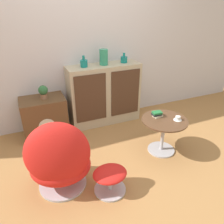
{
  "coord_description": "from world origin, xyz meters",
  "views": [
    {
      "loc": [
        -0.91,
        -1.89,
        1.82
      ],
      "look_at": [
        0.07,
        0.41,
        0.55
      ],
      "focal_mm": 35.0,
      "sensor_mm": 36.0,
      "label": 1
    }
  ],
  "objects_px": {
    "book_stack": "(157,114)",
    "potted_plant": "(43,91)",
    "sideboard": "(104,94)",
    "vase_leftmost": "(84,63)",
    "egg_chair": "(59,161)",
    "coffee_table": "(163,130)",
    "vase_inner_right": "(124,59)",
    "ottoman": "(110,177)",
    "teacup": "(178,119)",
    "tv_console": "(45,117)",
    "vase_inner_left": "(104,57)"
  },
  "relations": [
    {
      "from": "book_stack",
      "to": "potted_plant",
      "type": "bearing_deg",
      "value": 143.75
    },
    {
      "from": "sideboard",
      "to": "vase_leftmost",
      "type": "bearing_deg",
      "value": 179.28
    },
    {
      "from": "egg_chair",
      "to": "coffee_table",
      "type": "xyz_separation_m",
      "value": [
        1.38,
        0.15,
        -0.05
      ]
    },
    {
      "from": "vase_inner_right",
      "to": "book_stack",
      "type": "xyz_separation_m",
      "value": [
        0.01,
        -0.98,
        -0.5
      ]
    },
    {
      "from": "egg_chair",
      "to": "potted_plant",
      "type": "distance_m",
      "value": 1.24
    },
    {
      "from": "ottoman",
      "to": "potted_plant",
      "type": "distance_m",
      "value": 1.57
    },
    {
      "from": "sideboard",
      "to": "vase_leftmost",
      "type": "height_order",
      "value": "vase_leftmost"
    },
    {
      "from": "egg_chair",
      "to": "teacup",
      "type": "distance_m",
      "value": 1.52
    },
    {
      "from": "ottoman",
      "to": "coffee_table",
      "type": "distance_m",
      "value": 1.0
    },
    {
      "from": "ottoman",
      "to": "potted_plant",
      "type": "xyz_separation_m",
      "value": [
        -0.42,
        1.42,
        0.5
      ]
    },
    {
      "from": "egg_chair",
      "to": "tv_console",
      "type": "bearing_deg",
      "value": 89.66
    },
    {
      "from": "coffee_table",
      "to": "potted_plant",
      "type": "distance_m",
      "value": 1.74
    },
    {
      "from": "potted_plant",
      "to": "coffee_table",
      "type": "bearing_deg",
      "value": -38.23
    },
    {
      "from": "vase_inner_right",
      "to": "book_stack",
      "type": "bearing_deg",
      "value": -89.2
    },
    {
      "from": "coffee_table",
      "to": "potted_plant",
      "type": "bearing_deg",
      "value": 141.77
    },
    {
      "from": "sideboard",
      "to": "vase_leftmost",
      "type": "xyz_separation_m",
      "value": [
        -0.31,
        0.0,
        0.54
      ]
    },
    {
      "from": "vase_inner_right",
      "to": "teacup",
      "type": "relative_size",
      "value": 1.47
    },
    {
      "from": "teacup",
      "to": "vase_inner_left",
      "type": "bearing_deg",
      "value": 114.78
    },
    {
      "from": "ottoman",
      "to": "teacup",
      "type": "distance_m",
      "value": 1.14
    },
    {
      "from": "teacup",
      "to": "sideboard",
      "type": "bearing_deg",
      "value": 114.91
    },
    {
      "from": "sideboard",
      "to": "ottoman",
      "type": "xyz_separation_m",
      "value": [
        -0.51,
        -1.46,
        -0.3
      ]
    },
    {
      "from": "ottoman",
      "to": "vase_inner_right",
      "type": "distance_m",
      "value": 1.88
    },
    {
      "from": "egg_chair",
      "to": "vase_inner_right",
      "type": "xyz_separation_m",
      "value": [
        1.32,
        1.23,
        0.64
      ]
    },
    {
      "from": "vase_leftmost",
      "to": "book_stack",
      "type": "height_order",
      "value": "vase_leftmost"
    },
    {
      "from": "egg_chair",
      "to": "potted_plant",
      "type": "xyz_separation_m",
      "value": [
        0.04,
        1.2,
        0.31
      ]
    },
    {
      "from": "vase_inner_right",
      "to": "teacup",
      "type": "xyz_separation_m",
      "value": [
        0.2,
        -1.17,
        -0.51
      ]
    },
    {
      "from": "sideboard",
      "to": "ottoman",
      "type": "bearing_deg",
      "value": -109.48
    },
    {
      "from": "ottoman",
      "to": "vase_leftmost",
      "type": "distance_m",
      "value": 1.69
    },
    {
      "from": "vase_inner_right",
      "to": "ottoman",
      "type": "bearing_deg",
      "value": -120.33
    },
    {
      "from": "coffee_table",
      "to": "teacup",
      "type": "relative_size",
      "value": 5.72
    },
    {
      "from": "sideboard",
      "to": "ottoman",
      "type": "distance_m",
      "value": 1.57
    },
    {
      "from": "tv_console",
      "to": "book_stack",
      "type": "xyz_separation_m",
      "value": [
        1.32,
        -0.94,
        0.22
      ]
    },
    {
      "from": "sideboard",
      "to": "tv_console",
      "type": "distance_m",
      "value": 0.99
    },
    {
      "from": "vase_inner_left",
      "to": "sideboard",
      "type": "bearing_deg",
      "value": -110.7
    },
    {
      "from": "vase_leftmost",
      "to": "vase_inner_left",
      "type": "xyz_separation_m",
      "value": [
        0.31,
        0.0,
        0.06
      ]
    },
    {
      "from": "vase_inner_left",
      "to": "ottoman",
      "type": "bearing_deg",
      "value": -109.48
    },
    {
      "from": "ottoman",
      "to": "potted_plant",
      "type": "height_order",
      "value": "potted_plant"
    },
    {
      "from": "egg_chair",
      "to": "coffee_table",
      "type": "height_order",
      "value": "egg_chair"
    },
    {
      "from": "ottoman",
      "to": "vase_inner_left",
      "type": "height_order",
      "value": "vase_inner_left"
    },
    {
      "from": "vase_inner_left",
      "to": "teacup",
      "type": "height_order",
      "value": "vase_inner_left"
    },
    {
      "from": "tv_console",
      "to": "vase_leftmost",
      "type": "distance_m",
      "value": 0.98
    },
    {
      "from": "teacup",
      "to": "vase_inner_right",
      "type": "bearing_deg",
      "value": 99.76
    },
    {
      "from": "tv_console",
      "to": "vase_leftmost",
      "type": "bearing_deg",
      "value": 3.07
    },
    {
      "from": "egg_chair",
      "to": "book_stack",
      "type": "relative_size",
      "value": 6.35
    },
    {
      "from": "coffee_table",
      "to": "tv_console",
      "type": "bearing_deg",
      "value": 142.54
    },
    {
      "from": "tv_console",
      "to": "vase_inner_right",
      "type": "xyz_separation_m",
      "value": [
        1.31,
        0.04,
        0.72
      ]
    },
    {
      "from": "ottoman",
      "to": "vase_inner_left",
      "type": "xyz_separation_m",
      "value": [
        0.52,
        1.46,
        0.89
      ]
    },
    {
      "from": "tv_console",
      "to": "egg_chair",
      "type": "xyz_separation_m",
      "value": [
        -0.01,
        -1.2,
        0.09
      ]
    },
    {
      "from": "sideboard",
      "to": "vase_inner_right",
      "type": "distance_m",
      "value": 0.63
    },
    {
      "from": "sideboard",
      "to": "coffee_table",
      "type": "relative_size",
      "value": 1.95
    }
  ]
}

